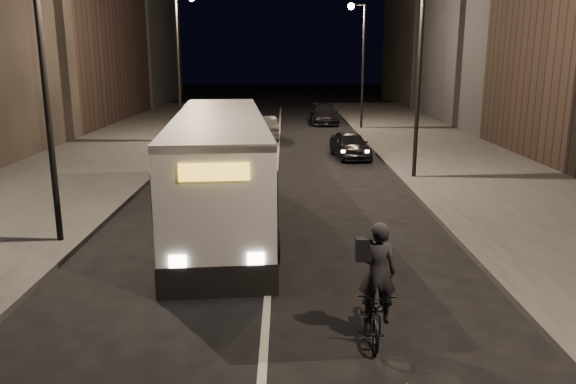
{
  "coord_description": "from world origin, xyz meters",
  "views": [
    {
      "loc": [
        0.36,
        -10.21,
        4.91
      ],
      "look_at": [
        0.45,
        3.82,
        1.5
      ],
      "focal_mm": 35.0,
      "sensor_mm": 36.0,
      "label": 1
    }
  ],
  "objects_px": {
    "city_bus": "(220,163)",
    "cyclist_on_bicycle": "(375,299)",
    "streetlight_left_far": "(182,48)",
    "car_mid": "(262,128)",
    "streetlight_right_mid": "(414,44)",
    "car_far": "(324,114)",
    "car_near": "(350,145)",
    "streetlight_right_far": "(360,49)",
    "streetlight_left_near": "(51,37)"
  },
  "relations": [
    {
      "from": "cyclist_on_bicycle",
      "to": "streetlight_right_mid",
      "type": "bearing_deg",
      "value": 79.31
    },
    {
      "from": "streetlight_left_far",
      "to": "car_mid",
      "type": "xyz_separation_m",
      "value": [
        4.35,
        0.95,
        -4.62
      ]
    },
    {
      "from": "car_far",
      "to": "streetlight_right_mid",
      "type": "bearing_deg",
      "value": -83.93
    },
    {
      "from": "streetlight_right_far",
      "to": "city_bus",
      "type": "bearing_deg",
      "value": -107.92
    },
    {
      "from": "streetlight_left_near",
      "to": "car_mid",
      "type": "height_order",
      "value": "streetlight_left_near"
    },
    {
      "from": "city_bus",
      "to": "cyclist_on_bicycle",
      "type": "xyz_separation_m",
      "value": [
        3.55,
        -7.6,
        -1.03
      ]
    },
    {
      "from": "city_bus",
      "to": "car_mid",
      "type": "relative_size",
      "value": 2.7
    },
    {
      "from": "city_bus",
      "to": "cyclist_on_bicycle",
      "type": "bearing_deg",
      "value": -70.42
    },
    {
      "from": "city_bus",
      "to": "car_far",
      "type": "xyz_separation_m",
      "value": [
        4.91,
        25.06,
        -1.04
      ]
    },
    {
      "from": "streetlight_left_far",
      "to": "car_far",
      "type": "bearing_deg",
      "value": 48.07
    },
    {
      "from": "city_bus",
      "to": "car_near",
      "type": "distance_m",
      "value": 11.88
    },
    {
      "from": "streetlight_right_mid",
      "to": "cyclist_on_bicycle",
      "type": "relative_size",
      "value": 3.72
    },
    {
      "from": "streetlight_left_near",
      "to": "streetlight_left_far",
      "type": "relative_size",
      "value": 1.0
    },
    {
      "from": "cyclist_on_bicycle",
      "to": "car_far",
      "type": "height_order",
      "value": "cyclist_on_bicycle"
    },
    {
      "from": "streetlight_left_far",
      "to": "streetlight_left_near",
      "type": "bearing_deg",
      "value": -90.0
    },
    {
      "from": "car_mid",
      "to": "car_near",
      "type": "bearing_deg",
      "value": 120.8
    },
    {
      "from": "streetlight_right_mid",
      "to": "cyclist_on_bicycle",
      "type": "bearing_deg",
      "value": -104.53
    },
    {
      "from": "car_near",
      "to": "streetlight_right_far",
      "type": "bearing_deg",
      "value": 73.39
    },
    {
      "from": "streetlight_left_near",
      "to": "car_mid",
      "type": "bearing_deg",
      "value": 77.08
    },
    {
      "from": "streetlight_left_far",
      "to": "streetlight_right_far",
      "type": "bearing_deg",
      "value": 29.36
    },
    {
      "from": "city_bus",
      "to": "car_far",
      "type": "distance_m",
      "value": 25.56
    },
    {
      "from": "streetlight_right_mid",
      "to": "car_near",
      "type": "xyz_separation_m",
      "value": [
        -1.73,
        5.19,
        -4.72
      ]
    },
    {
      "from": "streetlight_left_far",
      "to": "car_mid",
      "type": "distance_m",
      "value": 6.41
    },
    {
      "from": "cyclist_on_bicycle",
      "to": "car_near",
      "type": "bearing_deg",
      "value": 88.67
    },
    {
      "from": "streetlight_left_far",
      "to": "car_far",
      "type": "xyz_separation_m",
      "value": [
        8.65,
        9.63,
        -4.65
      ]
    },
    {
      "from": "streetlight_right_far",
      "to": "cyclist_on_bicycle",
      "type": "distance_m",
      "value": 29.59
    },
    {
      "from": "streetlight_right_far",
      "to": "streetlight_left_far",
      "type": "bearing_deg",
      "value": -150.64
    },
    {
      "from": "car_near",
      "to": "car_mid",
      "type": "distance_m",
      "value": 7.37
    },
    {
      "from": "streetlight_left_near",
      "to": "cyclist_on_bicycle",
      "type": "relative_size",
      "value": 3.72
    },
    {
      "from": "city_bus",
      "to": "streetlight_left_far",
      "type": "bearing_deg",
      "value": 98.11
    },
    {
      "from": "streetlight_right_far",
      "to": "car_near",
      "type": "height_order",
      "value": "streetlight_right_far"
    },
    {
      "from": "car_near",
      "to": "car_mid",
      "type": "xyz_separation_m",
      "value": [
        -4.58,
        5.76,
        0.09
      ]
    },
    {
      "from": "streetlight_left_far",
      "to": "car_mid",
      "type": "relative_size",
      "value": 1.81
    },
    {
      "from": "streetlight_right_mid",
      "to": "streetlight_left_near",
      "type": "distance_m",
      "value": 13.33
    },
    {
      "from": "streetlight_left_far",
      "to": "city_bus",
      "type": "relative_size",
      "value": 0.67
    },
    {
      "from": "streetlight_left_far",
      "to": "car_near",
      "type": "relative_size",
      "value": 2.14
    },
    {
      "from": "streetlight_right_mid",
      "to": "cyclist_on_bicycle",
      "type": "distance_m",
      "value": 14.24
    },
    {
      "from": "cyclist_on_bicycle",
      "to": "car_mid",
      "type": "height_order",
      "value": "cyclist_on_bicycle"
    },
    {
      "from": "streetlight_right_far",
      "to": "streetlight_right_mid",
      "type": "bearing_deg",
      "value": -90.0
    },
    {
      "from": "streetlight_right_mid",
      "to": "streetlight_left_far",
      "type": "distance_m",
      "value": 14.62
    },
    {
      "from": "streetlight_left_near",
      "to": "streetlight_left_far",
      "type": "bearing_deg",
      "value": 90.0
    },
    {
      "from": "city_bus",
      "to": "car_far",
      "type": "height_order",
      "value": "city_bus"
    },
    {
      "from": "car_near",
      "to": "streetlight_left_near",
      "type": "bearing_deg",
      "value": -131.63
    },
    {
      "from": "cyclist_on_bicycle",
      "to": "car_mid",
      "type": "distance_m",
      "value": 24.16
    },
    {
      "from": "streetlight_right_far",
      "to": "streetlight_left_far",
      "type": "height_order",
      "value": "same"
    },
    {
      "from": "car_mid",
      "to": "streetlight_right_far",
      "type": "bearing_deg",
      "value": -149.06
    },
    {
      "from": "streetlight_right_mid",
      "to": "cyclist_on_bicycle",
      "type": "xyz_separation_m",
      "value": [
        -3.38,
        -13.03,
        -4.63
      ]
    },
    {
      "from": "streetlight_left_far",
      "to": "car_far",
      "type": "height_order",
      "value": "streetlight_left_far"
    },
    {
      "from": "streetlight_right_far",
      "to": "cyclist_on_bicycle",
      "type": "height_order",
      "value": "streetlight_right_far"
    },
    {
      "from": "streetlight_left_far",
      "to": "car_mid",
      "type": "height_order",
      "value": "streetlight_left_far"
    }
  ]
}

